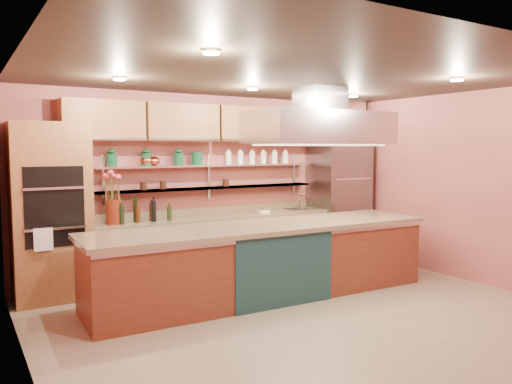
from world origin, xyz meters
TOP-DOWN VIEW (x-y plane):
  - floor at (0.00, 0.00)m, footprint 6.00×5.00m
  - ceiling at (0.00, 0.00)m, footprint 6.00×5.00m
  - wall_back at (0.00, 2.50)m, footprint 6.00×0.04m
  - wall_front at (0.00, -2.50)m, footprint 6.00×0.04m
  - wall_left at (-3.00, 0.00)m, footprint 0.04×5.00m
  - wall_right at (3.00, 0.00)m, footprint 0.04×5.00m
  - oven_stack at (-2.45, 2.18)m, footprint 0.95×0.64m
  - refrigerator at (2.35, 2.14)m, footprint 0.95×0.72m
  - back_counter at (-0.05, 2.20)m, footprint 3.84×0.64m
  - wall_shelf_lower at (-0.05, 2.37)m, footprint 3.60×0.26m
  - wall_shelf_upper at (-0.05, 2.37)m, footprint 3.60×0.26m
  - upper_cabinets at (0.00, 2.32)m, footprint 4.60×0.36m
  - range_hood at (0.87, 0.85)m, footprint 2.00×1.00m
  - ceiling_downlights at (0.00, 0.20)m, footprint 4.00×2.80m
  - island at (-0.03, 0.85)m, footprint 4.67×1.17m
  - flower_vase at (-1.66, 2.15)m, footprint 0.23×0.23m
  - oil_bottle_cluster at (-1.21, 2.15)m, footprint 0.84×0.37m
  - kitchen_scale at (0.78, 2.15)m, footprint 0.19×0.15m
  - bar_faucet at (1.57, 2.25)m, footprint 0.03×0.03m
  - copper_kettle at (-0.98, 2.37)m, footprint 0.22×0.22m
  - green_canister at (-0.29, 2.37)m, footprint 0.19×0.19m

SIDE VIEW (x-z plane):
  - floor at x=0.00m, z-range -0.02..0.00m
  - back_counter at x=-0.05m, z-range 0.00..0.93m
  - island at x=-0.03m, z-range 0.00..0.97m
  - kitchen_scale at x=0.78m, z-range 0.93..1.03m
  - bar_faucet at x=1.57m, z-range 0.93..1.16m
  - refrigerator at x=2.35m, z-range 0.00..2.10m
  - oil_bottle_cluster at x=-1.21m, z-range 0.93..1.19m
  - flower_vase at x=-1.66m, z-range 0.93..1.27m
  - oven_stack at x=-2.45m, z-range 0.00..2.30m
  - wall_shelf_lower at x=-0.05m, z-range 1.34..1.36m
  - wall_back at x=0.00m, z-range 0.00..2.80m
  - wall_front at x=0.00m, z-range 0.00..2.80m
  - wall_left at x=-3.00m, z-range 0.00..2.80m
  - wall_right at x=3.00m, z-range 0.00..2.80m
  - wall_shelf_upper at x=-0.05m, z-range 1.69..1.71m
  - copper_kettle at x=-0.98m, z-range 1.71..1.85m
  - green_canister at x=-0.29m, z-range 1.71..1.91m
  - range_hood at x=0.87m, z-range 2.02..2.48m
  - upper_cabinets at x=0.00m, z-range 2.08..2.62m
  - ceiling_downlights at x=0.00m, z-range 2.76..2.78m
  - ceiling at x=0.00m, z-range 2.79..2.81m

